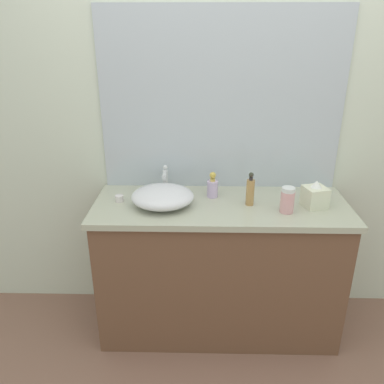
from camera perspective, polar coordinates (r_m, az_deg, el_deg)
ground_plane at (r=2.43m, az=4.56°, el=-25.30°), size 6.00×6.00×0.02m
bathroom_wall_rear at (r=2.40m, az=4.65°, el=10.89°), size 6.00×0.06×2.60m
vanity_counter at (r=2.45m, az=3.95°, el=-10.96°), size 1.46×0.55×0.87m
wall_mirror_panel at (r=2.34m, az=4.32°, el=12.93°), size 1.42×0.01×1.05m
sink_basin at (r=2.20m, az=-4.31°, el=-0.66°), size 0.35×0.33×0.11m
faucet at (r=2.35m, az=-3.94°, el=2.07°), size 0.03×0.12×0.17m
soap_dispenser at (r=2.30m, az=3.01°, el=0.75°), size 0.06×0.06×0.15m
lotion_bottle at (r=2.17m, az=13.75°, el=-1.15°), size 0.08×0.08×0.14m
perfume_bottle at (r=2.21m, az=8.49°, el=0.15°), size 0.05×0.05×0.19m
tissue_box at (r=2.28m, az=17.52°, el=-0.50°), size 0.15×0.15×0.15m
candle_jar at (r=2.29m, az=-10.56°, el=-0.93°), size 0.05×0.05×0.04m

